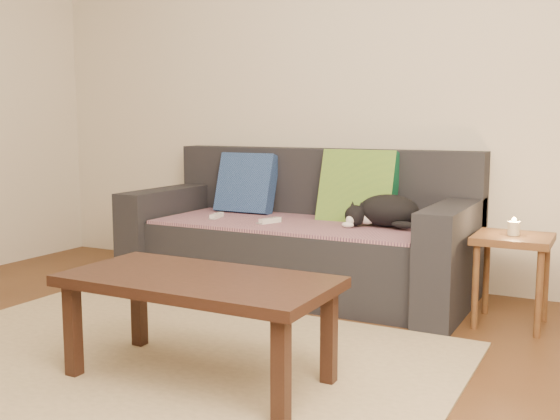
{
  "coord_description": "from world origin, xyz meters",
  "views": [
    {
      "loc": [
        1.74,
        -2.04,
        1.04
      ],
      "look_at": [
        0.05,
        1.2,
        0.55
      ],
      "focal_mm": 42.0,
      "sensor_mm": 36.0,
      "label": 1
    }
  ],
  "objects_px": {
    "coffee_table": "(198,290)",
    "sofa": "(300,241)",
    "wii_remote_a": "(217,216)",
    "side_table": "(513,251)",
    "cat": "(385,211)",
    "wii_remote_b": "(270,221)"
  },
  "relations": [
    {
      "from": "coffee_table",
      "to": "sofa",
      "type": "bearing_deg",
      "value": 100.37
    },
    {
      "from": "wii_remote_a",
      "to": "coffee_table",
      "type": "distance_m",
      "value": 1.55
    },
    {
      "from": "side_table",
      "to": "coffee_table",
      "type": "xyz_separation_m",
      "value": [
        -1.0,
        -1.36,
        -0.01
      ]
    },
    {
      "from": "wii_remote_a",
      "to": "cat",
      "type": "bearing_deg",
      "value": -91.24
    },
    {
      "from": "coffee_table",
      "to": "wii_remote_b",
      "type": "bearing_deg",
      "value": 106.3
    },
    {
      "from": "wii_remote_a",
      "to": "wii_remote_b",
      "type": "distance_m",
      "value": 0.4
    },
    {
      "from": "side_table",
      "to": "cat",
      "type": "bearing_deg",
      "value": 168.8
    },
    {
      "from": "wii_remote_b",
      "to": "coffee_table",
      "type": "xyz_separation_m",
      "value": [
        0.38,
        -1.31,
        -0.07
      ]
    },
    {
      "from": "cat",
      "to": "coffee_table",
      "type": "relative_size",
      "value": 0.4
    },
    {
      "from": "side_table",
      "to": "wii_remote_b",
      "type": "bearing_deg",
      "value": -178.09
    },
    {
      "from": "wii_remote_b",
      "to": "coffee_table",
      "type": "distance_m",
      "value": 1.37
    },
    {
      "from": "sofa",
      "to": "coffee_table",
      "type": "distance_m",
      "value": 1.54
    },
    {
      "from": "wii_remote_a",
      "to": "wii_remote_b",
      "type": "relative_size",
      "value": 1.0
    },
    {
      "from": "cat",
      "to": "side_table",
      "type": "xyz_separation_m",
      "value": [
        0.73,
        -0.14,
        -0.14
      ]
    },
    {
      "from": "wii_remote_a",
      "to": "coffee_table",
      "type": "relative_size",
      "value": 0.14
    },
    {
      "from": "cat",
      "to": "wii_remote_b",
      "type": "relative_size",
      "value": 2.93
    },
    {
      "from": "cat",
      "to": "coffee_table",
      "type": "distance_m",
      "value": 1.53
    },
    {
      "from": "coffee_table",
      "to": "wii_remote_a",
      "type": "bearing_deg",
      "value": 120.3
    },
    {
      "from": "wii_remote_b",
      "to": "coffee_table",
      "type": "height_order",
      "value": "wii_remote_b"
    },
    {
      "from": "cat",
      "to": "side_table",
      "type": "relative_size",
      "value": 0.93
    },
    {
      "from": "cat",
      "to": "coffee_table",
      "type": "height_order",
      "value": "cat"
    },
    {
      "from": "wii_remote_a",
      "to": "side_table",
      "type": "distance_m",
      "value": 1.78
    }
  ]
}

